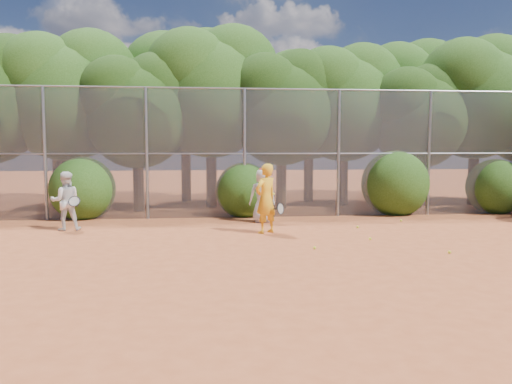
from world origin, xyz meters
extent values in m
plane|color=#A74C25|center=(0.00, 0.00, 0.00)|extent=(80.00, 80.00, 0.00)
cylinder|color=gray|center=(-7.00, 6.00, 2.00)|extent=(0.09, 0.09, 4.00)
cylinder|color=gray|center=(-4.00, 6.00, 2.00)|extent=(0.09, 0.09, 4.00)
cylinder|color=gray|center=(-1.00, 6.00, 2.00)|extent=(0.09, 0.09, 4.00)
cylinder|color=gray|center=(2.00, 6.00, 2.00)|extent=(0.09, 0.09, 4.00)
cylinder|color=gray|center=(5.00, 6.00, 2.00)|extent=(0.09, 0.09, 4.00)
cylinder|color=gray|center=(0.00, 6.00, 4.00)|extent=(20.00, 0.05, 0.05)
cylinder|color=gray|center=(0.00, 6.00, 2.00)|extent=(20.00, 0.04, 0.04)
cube|color=slate|center=(0.00, 6.00, 2.00)|extent=(20.00, 0.02, 4.00)
sphere|color=black|center=(-8.74, 8.38, 4.47)|extent=(3.05, 3.05, 3.05)
cylinder|color=black|center=(-7.00, 8.50, 1.26)|extent=(0.38, 0.38, 2.52)
sphere|color=#204310|center=(-7.00, 8.50, 3.73)|extent=(4.03, 4.03, 4.03)
sphere|color=#204310|center=(-6.19, 8.90, 4.74)|extent=(3.23, 3.23, 3.23)
sphere|color=#204310|center=(-7.71, 8.20, 4.54)|extent=(3.02, 3.02, 3.02)
cylinder|color=black|center=(-4.50, 7.80, 1.08)|extent=(0.36, 0.36, 2.17)
sphere|color=black|center=(-4.50, 7.80, 3.21)|extent=(3.47, 3.47, 3.47)
sphere|color=black|center=(-3.81, 8.15, 4.08)|extent=(2.78, 2.78, 2.78)
sphere|color=black|center=(-5.11, 7.54, 3.91)|extent=(2.60, 2.60, 2.60)
cylinder|color=black|center=(-2.00, 8.80, 1.33)|extent=(0.39, 0.39, 2.66)
sphere|color=#204310|center=(-2.00, 8.80, 3.94)|extent=(4.26, 4.26, 4.26)
sphere|color=#204310|center=(-1.15, 9.23, 5.00)|extent=(3.40, 3.40, 3.40)
sphere|color=#204310|center=(-2.74, 8.48, 4.79)|extent=(3.19, 3.19, 3.19)
cylinder|color=black|center=(0.50, 8.20, 1.14)|extent=(0.37, 0.37, 2.27)
sphere|color=black|center=(0.50, 8.20, 3.37)|extent=(3.64, 3.64, 3.64)
sphere|color=black|center=(1.23, 8.56, 4.28)|extent=(2.91, 2.91, 2.91)
sphere|color=black|center=(-0.14, 7.93, 4.10)|extent=(2.73, 2.73, 2.73)
cylinder|color=black|center=(3.00, 9.00, 1.22)|extent=(0.38, 0.38, 2.45)
sphere|color=#204310|center=(3.00, 9.00, 3.63)|extent=(3.92, 3.92, 3.92)
sphere|color=#204310|center=(3.78, 9.39, 4.61)|extent=(3.14, 3.14, 3.14)
sphere|color=#204310|center=(2.31, 8.71, 4.41)|extent=(2.94, 2.94, 2.94)
cylinder|color=black|center=(5.50, 8.00, 1.05)|extent=(0.36, 0.36, 2.10)
sphere|color=black|center=(5.50, 8.00, 3.11)|extent=(3.36, 3.36, 3.36)
sphere|color=black|center=(6.17, 8.34, 3.95)|extent=(2.69, 2.69, 2.69)
sphere|color=black|center=(4.91, 7.75, 3.78)|extent=(2.52, 2.52, 2.52)
cylinder|color=black|center=(8.00, 8.60, 1.29)|extent=(0.39, 0.39, 2.59)
sphere|color=#204310|center=(8.00, 8.60, 3.83)|extent=(4.14, 4.14, 4.14)
sphere|color=#204310|center=(8.83, 9.01, 4.87)|extent=(3.32, 3.32, 3.32)
sphere|color=#204310|center=(7.27, 8.29, 4.66)|extent=(3.11, 3.11, 3.11)
cylinder|color=black|center=(-8.00, 10.80, 1.31)|extent=(0.39, 0.39, 2.62)
sphere|color=#204310|center=(-8.00, 10.80, 3.88)|extent=(4.20, 4.20, 4.20)
sphere|color=#204310|center=(-7.16, 11.22, 4.94)|extent=(3.36, 3.36, 3.36)
sphere|color=#204310|center=(-8.73, 10.49, 4.72)|extent=(3.15, 3.15, 3.15)
cylinder|color=black|center=(-3.00, 11.00, 1.40)|extent=(0.40, 0.40, 2.80)
sphere|color=#204310|center=(-3.00, 11.00, 4.14)|extent=(4.48, 4.48, 4.48)
sphere|color=#204310|center=(-2.10, 11.45, 5.26)|extent=(3.58, 3.58, 3.58)
sphere|color=#204310|center=(-3.78, 10.66, 5.04)|extent=(3.36, 3.36, 3.36)
cylinder|color=black|center=(2.00, 10.60, 1.26)|extent=(0.38, 0.38, 2.52)
sphere|color=#204310|center=(2.00, 10.60, 3.73)|extent=(4.03, 4.03, 4.03)
sphere|color=#204310|center=(2.81, 11.00, 4.74)|extent=(3.23, 3.23, 3.23)
sphere|color=#204310|center=(1.29, 10.30, 4.54)|extent=(3.02, 3.02, 3.02)
cylinder|color=black|center=(6.50, 11.20, 1.36)|extent=(0.40, 0.40, 2.73)
sphere|color=#204310|center=(6.50, 11.20, 4.04)|extent=(4.37, 4.37, 4.37)
sphere|color=#204310|center=(7.37, 11.64, 5.13)|extent=(3.49, 3.49, 3.49)
sphere|color=#204310|center=(5.74, 10.87, 4.91)|extent=(3.28, 3.28, 3.28)
sphere|color=#204310|center=(-6.00, 6.30, 1.00)|extent=(2.00, 2.00, 2.00)
sphere|color=#204310|center=(-1.00, 6.30, 0.90)|extent=(1.80, 1.80, 1.80)
sphere|color=#204310|center=(4.00, 6.30, 1.10)|extent=(2.20, 2.20, 2.20)
sphere|color=#204310|center=(7.50, 6.30, 0.95)|extent=(1.90, 1.90, 1.90)
imported|color=gold|center=(-0.70, 2.99, 0.89)|extent=(0.77, 0.73, 1.78)
torus|color=black|center=(-0.35, 2.79, 0.65)|extent=(0.25, 0.27, 0.30)
cylinder|color=black|center=(-0.51, 2.94, 0.62)|extent=(0.23, 0.21, 0.07)
imported|color=silver|center=(-0.57, 4.87, 0.79)|extent=(0.79, 0.53, 1.58)
ellipsoid|color=red|center=(-0.57, 4.87, 1.54)|extent=(0.22, 0.22, 0.13)
sphere|color=yellow|center=(-0.27, 4.67, 0.85)|extent=(0.07, 0.07, 0.07)
imported|color=silver|center=(-5.90, 3.97, 0.78)|extent=(0.88, 0.76, 1.55)
torus|color=black|center=(-5.60, 3.67, 0.80)|extent=(0.31, 0.18, 0.28)
cylinder|color=black|center=(-5.60, 3.86, 0.69)|extent=(0.04, 0.26, 0.17)
sphere|color=yellow|center=(1.63, 1.75, 0.03)|extent=(0.07, 0.07, 0.07)
sphere|color=yellow|center=(1.88, 3.50, 0.03)|extent=(0.07, 0.07, 0.07)
sphere|color=yellow|center=(2.76, 0.10, 0.03)|extent=(0.07, 0.07, 0.07)
sphere|color=yellow|center=(0.09, 0.83, 0.03)|extent=(0.07, 0.07, 0.07)
sphere|color=yellow|center=(3.53, 4.56, 0.03)|extent=(0.07, 0.07, 0.07)
camera|label=1|loc=(-2.24, -9.53, 2.16)|focal=35.00mm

